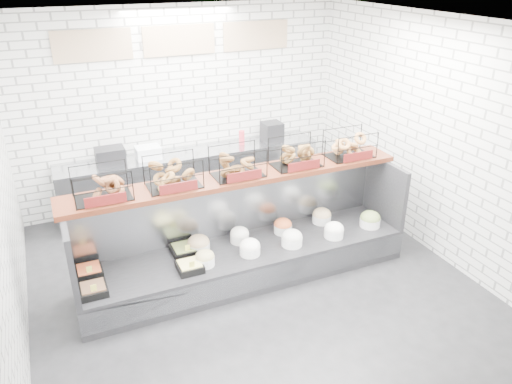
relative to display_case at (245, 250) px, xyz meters
name	(u,v)px	position (x,y,z in m)	size (l,w,h in m)	color
ground	(256,288)	(-0.01, -0.34, -0.33)	(5.50, 5.50, 0.00)	black
room_shell	(234,107)	(-0.01, 0.26, 1.73)	(5.02, 5.51, 3.01)	silver
display_case	(245,250)	(0.00, 0.00, 0.00)	(4.00, 0.90, 1.20)	black
bagel_shelf	(238,166)	(-0.01, 0.18, 1.05)	(4.10, 0.50, 0.40)	#3E180D
prep_counter	(193,178)	(-0.02, 2.09, 0.14)	(4.00, 0.60, 1.20)	#93969B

